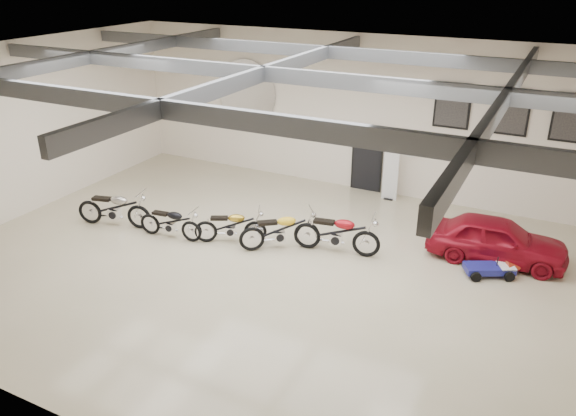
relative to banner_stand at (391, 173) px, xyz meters
The scene contains 19 objects.
floor 5.76m from the banner_stand, 104.71° to the right, with size 16.00×12.00×0.01m, color beige.
ceiling 7.02m from the banner_stand, 104.71° to the right, with size 16.00×12.00×0.01m, color gray.
back_wall 2.22m from the banner_stand, 160.91° to the left, with size 16.00×0.02×5.00m, color white.
left_wall 11.05m from the banner_stand, 149.79° to the right, with size 0.02×12.00×5.00m, color white.
ceiling_beams 6.87m from the banner_stand, 104.71° to the right, with size 15.80×11.80×0.32m, color #515458, non-canonical shape.
door 1.06m from the banner_stand, 154.52° to the left, with size 0.92×0.08×2.10m, color black.
logo_plaque 5.79m from the banner_stand, behind, with size 2.30×0.06×1.16m, color silver, non-canonical shape.
poster_left 2.74m from the banner_stand, 16.47° to the left, with size 1.05×0.08×1.35m, color black, non-canonical shape.
poster_mid 3.88m from the banner_stand, ahead, with size 1.05×0.08×1.35m, color black, non-canonical shape.
poster_right 5.26m from the banner_stand, ahead, with size 1.05×0.08×1.35m, color black, non-canonical shape.
oil_sign 1.03m from the banner_stand, 44.65° to the left, with size 0.72×0.10×0.72m, color white, non-canonical shape.
banner_stand is the anchor object (origin of this frame).
motorcycle_silver 8.42m from the banner_stand, 139.82° to the right, with size 2.18×0.68×1.14m, color silver, non-canonical shape.
motorcycle_black 7.00m from the banner_stand, 130.41° to the right, with size 1.85×0.57×0.96m, color silver, non-canonical shape.
motorcycle_gold 5.63m from the banner_stand, 121.36° to the right, with size 1.90×0.59×0.99m, color silver, non-canonical shape.
motorcycle_yellow 4.81m from the banner_stand, 109.18° to the right, with size 2.08×0.65×1.08m, color silver, non-canonical shape.
motorcycle_red 4.08m from the banner_stand, 92.31° to the right, with size 2.24×0.69×1.16m, color silver, non-canonical shape.
go_kart 5.10m from the banner_stand, 43.09° to the right, with size 1.42×0.64×0.52m, color navy, non-canonical shape.
vintage_car 4.46m from the banner_stand, 36.26° to the right, with size 3.39×1.37×1.16m, color maroon.
Camera 1 is at (5.99, -10.70, 6.98)m, focal length 35.00 mm.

